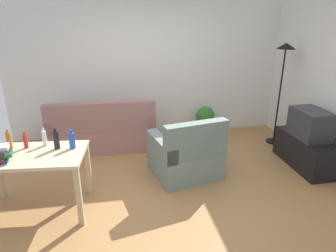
{
  "coord_description": "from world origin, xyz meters",
  "views": [
    {
      "loc": [
        -0.56,
        -3.37,
        2.22
      ],
      "look_at": [
        0.1,
        0.5,
        0.75
      ],
      "focal_mm": 31.32,
      "sensor_mm": 36.0,
      "label": 1
    }
  ],
  "objects_px": {
    "potted_plant": "(205,118)",
    "bottle_amber": "(9,140)",
    "bottle_red": "(25,141)",
    "bottle_clear": "(44,138)",
    "desk": "(32,162)",
    "couch": "(103,131)",
    "bottle_dark": "(56,140)",
    "torchiere_lamp": "(283,67)",
    "tv_stand": "(305,152)",
    "bottle_blue": "(72,140)",
    "tv": "(310,124)",
    "armchair": "(186,155)"
  },
  "relations": [
    {
      "from": "bottle_dark",
      "to": "couch",
      "type": "bearing_deg",
      "value": 75.08
    },
    {
      "from": "torchiere_lamp",
      "to": "tv_stand",
      "type": "bearing_deg",
      "value": -90.0
    },
    {
      "from": "couch",
      "to": "bottle_blue",
      "type": "height_order",
      "value": "bottle_blue"
    },
    {
      "from": "bottle_clear",
      "to": "desk",
      "type": "bearing_deg",
      "value": -119.35
    },
    {
      "from": "bottle_amber",
      "to": "bottle_clear",
      "type": "distance_m",
      "value": 0.39
    },
    {
      "from": "tv_stand",
      "to": "tv",
      "type": "xyz_separation_m",
      "value": [
        0.0,
        0.0,
        0.46
      ]
    },
    {
      "from": "tv_stand",
      "to": "desk",
      "type": "xyz_separation_m",
      "value": [
        -3.85,
        -0.51,
        0.41
      ]
    },
    {
      "from": "couch",
      "to": "desk",
      "type": "bearing_deg",
      "value": 67.51
    },
    {
      "from": "tv_stand",
      "to": "armchair",
      "type": "xyz_separation_m",
      "value": [
        -1.9,
        0.03,
        0.08
      ]
    },
    {
      "from": "tv",
      "to": "bottle_red",
      "type": "bearing_deg",
      "value": 94.72
    },
    {
      "from": "couch",
      "to": "desk",
      "type": "distance_m",
      "value": 1.91
    },
    {
      "from": "desk",
      "to": "bottle_amber",
      "type": "relative_size",
      "value": 5.1
    },
    {
      "from": "armchair",
      "to": "bottle_amber",
      "type": "xyz_separation_m",
      "value": [
        -2.21,
        -0.35,
        0.55
      ]
    },
    {
      "from": "bottle_clear",
      "to": "bottle_blue",
      "type": "xyz_separation_m",
      "value": [
        0.34,
        -0.14,
        0.0
      ]
    },
    {
      "from": "bottle_amber",
      "to": "bottle_clear",
      "type": "bearing_deg",
      "value": 5.07
    },
    {
      "from": "tv_stand",
      "to": "bottle_red",
      "type": "xyz_separation_m",
      "value": [
        -3.93,
        -0.33,
        0.61
      ]
    },
    {
      "from": "desk",
      "to": "bottle_red",
      "type": "xyz_separation_m",
      "value": [
        -0.08,
        0.18,
        0.2
      ]
    },
    {
      "from": "couch",
      "to": "armchair",
      "type": "bearing_deg",
      "value": 135.61
    },
    {
      "from": "tv",
      "to": "bottle_clear",
      "type": "bearing_deg",
      "value": 94.43
    },
    {
      "from": "bottle_amber",
      "to": "bottle_blue",
      "type": "height_order",
      "value": "bottle_amber"
    },
    {
      "from": "torchiere_lamp",
      "to": "bottle_amber",
      "type": "xyz_separation_m",
      "value": [
        -4.11,
        -1.26,
        -0.55
      ]
    },
    {
      "from": "desk",
      "to": "armchair",
      "type": "xyz_separation_m",
      "value": [
        1.95,
        0.53,
        -0.33
      ]
    },
    {
      "from": "bottle_clear",
      "to": "torchiere_lamp",
      "type": "bearing_deg",
      "value": 18.2
    },
    {
      "from": "couch",
      "to": "bottle_clear",
      "type": "xyz_separation_m",
      "value": [
        -0.6,
        -1.52,
        0.55
      ]
    },
    {
      "from": "tv",
      "to": "torchiere_lamp",
      "type": "xyz_separation_m",
      "value": [
        -0.0,
        0.94,
        0.71
      ]
    },
    {
      "from": "desk",
      "to": "bottle_blue",
      "type": "height_order",
      "value": "bottle_blue"
    },
    {
      "from": "tv_stand",
      "to": "torchiere_lamp",
      "type": "height_order",
      "value": "torchiere_lamp"
    },
    {
      "from": "bottle_red",
      "to": "bottle_dark",
      "type": "relative_size",
      "value": 0.78
    },
    {
      "from": "bottle_amber",
      "to": "couch",
      "type": "bearing_deg",
      "value": 57.75
    },
    {
      "from": "bottle_dark",
      "to": "desk",
      "type": "bearing_deg",
      "value": -161.71
    },
    {
      "from": "potted_plant",
      "to": "bottle_amber",
      "type": "bearing_deg",
      "value": -147.64
    },
    {
      "from": "bottle_amber",
      "to": "bottle_red",
      "type": "bearing_deg",
      "value": -0.6
    },
    {
      "from": "armchair",
      "to": "potted_plant",
      "type": "bearing_deg",
      "value": -128.49
    },
    {
      "from": "couch",
      "to": "bottle_red",
      "type": "height_order",
      "value": "bottle_red"
    },
    {
      "from": "bottle_dark",
      "to": "torchiere_lamp",
      "type": "bearing_deg",
      "value": 20.7
    },
    {
      "from": "potted_plant",
      "to": "bottle_clear",
      "type": "bearing_deg",
      "value": -144.43
    },
    {
      "from": "desk",
      "to": "bottle_clear",
      "type": "xyz_separation_m",
      "value": [
        0.12,
        0.22,
        0.21
      ]
    },
    {
      "from": "potted_plant",
      "to": "bottle_red",
      "type": "height_order",
      "value": "bottle_red"
    },
    {
      "from": "couch",
      "to": "tv",
      "type": "xyz_separation_m",
      "value": [
        3.13,
        -1.23,
        0.39
      ]
    },
    {
      "from": "couch",
      "to": "bottle_blue",
      "type": "relative_size",
      "value": 7.68
    },
    {
      "from": "tv_stand",
      "to": "bottle_red",
      "type": "distance_m",
      "value": 3.99
    },
    {
      "from": "torchiere_lamp",
      "to": "armchair",
      "type": "height_order",
      "value": "torchiere_lamp"
    },
    {
      "from": "armchair",
      "to": "bottle_blue",
      "type": "height_order",
      "value": "bottle_blue"
    },
    {
      "from": "tv",
      "to": "potted_plant",
      "type": "height_order",
      "value": "tv"
    },
    {
      "from": "desk",
      "to": "bottle_blue",
      "type": "distance_m",
      "value": 0.51
    },
    {
      "from": "bottle_red",
      "to": "bottle_clear",
      "type": "xyz_separation_m",
      "value": [
        0.21,
        0.04,
        0.01
      ]
    },
    {
      "from": "desk",
      "to": "armchair",
      "type": "bearing_deg",
      "value": 19.94
    },
    {
      "from": "torchiere_lamp",
      "to": "bottle_clear",
      "type": "bearing_deg",
      "value": -161.8
    },
    {
      "from": "tv",
      "to": "bottle_amber",
      "type": "xyz_separation_m",
      "value": [
        -4.11,
        -0.32,
        0.17
      ]
    },
    {
      "from": "desk",
      "to": "potted_plant",
      "type": "relative_size",
      "value": 2.2
    }
  ]
}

